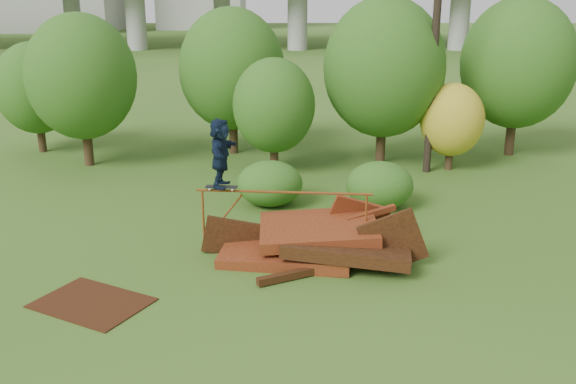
{
  "coord_description": "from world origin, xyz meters",
  "views": [
    {
      "loc": [
        -0.73,
        -13.68,
        6.58
      ],
      "look_at": [
        -0.8,
        2.0,
        1.6
      ],
      "focal_mm": 40.0,
      "sensor_mm": 36.0,
      "label": 1
    }
  ],
  "objects_px": {
    "flat_plate": "(92,303)",
    "utility_pole": "(436,22)",
    "scrap_pile": "(317,243)",
    "skater": "(220,153)"
  },
  "relations": [
    {
      "from": "flat_plate",
      "to": "utility_pole",
      "type": "xyz_separation_m",
      "value": [
        9.48,
        10.68,
        5.44
      ]
    },
    {
      "from": "flat_plate",
      "to": "scrap_pile",
      "type": "bearing_deg",
      "value": 26.57
    },
    {
      "from": "skater",
      "to": "flat_plate",
      "type": "height_order",
      "value": "skater"
    },
    {
      "from": "flat_plate",
      "to": "utility_pole",
      "type": "relative_size",
      "value": 0.22
    },
    {
      "from": "skater",
      "to": "flat_plate",
      "type": "relative_size",
      "value": 0.75
    },
    {
      "from": "skater",
      "to": "utility_pole",
      "type": "height_order",
      "value": "utility_pole"
    },
    {
      "from": "utility_pole",
      "to": "flat_plate",
      "type": "bearing_deg",
      "value": -131.59
    },
    {
      "from": "skater",
      "to": "scrap_pile",
      "type": "bearing_deg",
      "value": -95.81
    },
    {
      "from": "scrap_pile",
      "to": "utility_pole",
      "type": "relative_size",
      "value": 0.54
    },
    {
      "from": "skater",
      "to": "utility_pole",
      "type": "distance_m",
      "value": 10.65
    }
  ]
}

